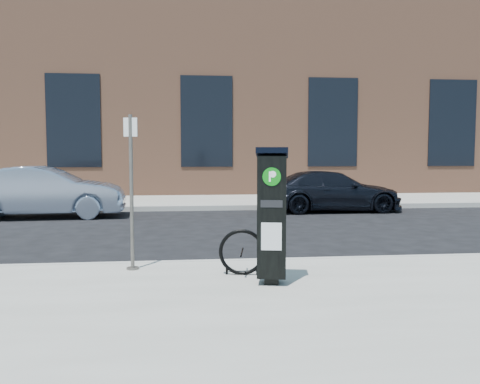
{
  "coord_description": "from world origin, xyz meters",
  "views": [
    {
      "loc": [
        -0.85,
        -7.78,
        1.83
      ],
      "look_at": [
        0.05,
        0.5,
        1.17
      ],
      "focal_mm": 38.0,
      "sensor_mm": 36.0,
      "label": 1
    }
  ],
  "objects": [
    {
      "name": "bike_rack",
      "position": [
        -0.09,
        -0.98,
        0.46
      ],
      "size": [
        0.64,
        0.15,
        0.64
      ],
      "rotation": [
        0.0,
        0.0,
        -0.16
      ],
      "color": "black",
      "rests_on": "sidewalk_near"
    },
    {
      "name": "building",
      "position": [
        -0.0,
        17.0,
        4.15
      ],
      "size": [
        28.0,
        10.05,
        8.25
      ],
      "color": "#955E43",
      "rests_on": "ground"
    },
    {
      "name": "car_silver",
      "position": [
        -4.74,
        6.78,
        0.72
      ],
      "size": [
        4.43,
        1.78,
        1.43
      ],
      "primitive_type": "imported",
      "rotation": [
        0.0,
        0.0,
        1.63
      ],
      "color": "gray",
      "rests_on": "ground"
    },
    {
      "name": "parking_kiosk",
      "position": [
        0.24,
        -1.48,
        1.04
      ],
      "size": [
        0.46,
        0.42,
        1.74
      ],
      "rotation": [
        0.0,
        0.0,
        -0.2
      ],
      "color": "black",
      "rests_on": "sidewalk_near"
    },
    {
      "name": "sign_pole",
      "position": [
        -1.61,
        -0.48,
        1.25
      ],
      "size": [
        0.19,
        0.18,
        2.2
      ],
      "rotation": [
        0.0,
        0.0,
        -0.18
      ],
      "color": "#605C55",
      "rests_on": "sidewalk_near"
    },
    {
      "name": "curb_near",
      "position": [
        0.0,
        -0.02,
        0.07
      ],
      "size": [
        60.0,
        0.12,
        0.16
      ],
      "primitive_type": "cube",
      "color": "#9E9B93",
      "rests_on": "ground"
    },
    {
      "name": "sidewalk_far",
      "position": [
        0.0,
        14.0,
        0.07
      ],
      "size": [
        60.0,
        12.0,
        0.15
      ],
      "primitive_type": "cube",
      "color": "gray",
      "rests_on": "ground"
    },
    {
      "name": "ground",
      "position": [
        0.0,
        0.0,
        0.0
      ],
      "size": [
        120.0,
        120.0,
        0.0
      ],
      "primitive_type": "plane",
      "color": "black",
      "rests_on": "ground"
    },
    {
      "name": "car_dark",
      "position": [
        3.65,
        7.4,
        0.62
      ],
      "size": [
        4.28,
        1.77,
        1.24
      ],
      "primitive_type": "imported",
      "rotation": [
        0.0,
        0.0,
        1.58
      ],
      "color": "black",
      "rests_on": "ground"
    },
    {
      "name": "curb_far",
      "position": [
        0.0,
        8.02,
        0.07
      ],
      "size": [
        60.0,
        0.12,
        0.16
      ],
      "primitive_type": "cube",
      "color": "#9E9B93",
      "rests_on": "ground"
    }
  ]
}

